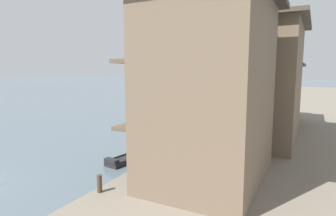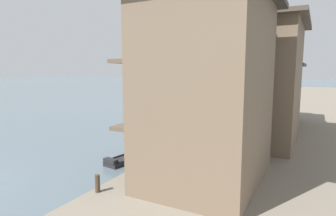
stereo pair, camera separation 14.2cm
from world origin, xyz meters
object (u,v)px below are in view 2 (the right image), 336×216
house_waterfront_second (256,78)px  mooring_post_dock_mid (202,128)px  boat_moored_far (251,102)px  boat_moored_second (206,116)px  mooring_post_dock_far (232,113)px  boat_moored_nearest (260,97)px  boat_moored_third (135,156)px  house_waterfront_nearest (209,83)px  house_waterfront_tall (269,90)px  mooring_post_dock_near (97,183)px  boat_midriver_drifting (239,93)px

house_waterfront_second → mooring_post_dock_mid: 5.40m
boat_moored_far → mooring_post_dock_mid: bearing=-85.9°
boat_moored_second → mooring_post_dock_far: mooring_post_dock_far is taller
boat_moored_nearest → boat_moored_second: 27.86m
boat_moored_far → mooring_post_dock_far: mooring_post_dock_far is taller
boat_moored_third → house_waterfront_nearest: size_ratio=0.51×
house_waterfront_tall → boat_moored_far: bearing=105.7°
house_waterfront_second → house_waterfront_tall: 8.01m
boat_moored_third → boat_moored_far: (0.30, 33.49, 0.09)m
boat_moored_third → mooring_post_dock_far: mooring_post_dock_far is taller
boat_moored_second → mooring_post_dock_near: (3.40, -21.76, 0.73)m
mooring_post_dock_near → boat_midriver_drifting: bearing=98.4°
boat_midriver_drifting → house_waterfront_nearest: bearing=-77.6°
boat_moored_nearest → mooring_post_dock_mid: mooring_post_dock_mid is taller
house_waterfront_tall → mooring_post_dock_mid: 9.25m
boat_moored_third → mooring_post_dock_near: mooring_post_dock_near is taller
boat_midriver_drifting → mooring_post_dock_mid: 46.72m
boat_midriver_drifting → house_waterfront_nearest: (11.86, -54.01, 4.67)m
mooring_post_dock_near → mooring_post_dock_mid: bearing=90.0°
house_waterfront_second → house_waterfront_tall: house_waterfront_second is taller
house_waterfront_tall → boat_moored_nearest: bearing=101.1°
house_waterfront_nearest → mooring_post_dock_far: size_ratio=9.68×
boat_moored_second → boat_midriver_drifting: (-5.07, 35.69, -0.00)m
boat_moored_nearest → mooring_post_dock_far: (2.30, -29.44, 0.86)m
house_waterfront_nearest → mooring_post_dock_mid: bearing=112.7°
mooring_post_dock_far → boat_midriver_drifting: bearing=102.8°
house_waterfront_tall → house_waterfront_nearest: bearing=-90.7°
boat_midriver_drifting → house_waterfront_tall: (12.07, -37.79, 3.38)m
boat_moored_nearest → boat_moored_far: (0.32, -10.18, 0.03)m
boat_midriver_drifting → house_waterfront_second: house_waterfront_second is taller
boat_midriver_drifting → house_waterfront_nearest: 55.50m
house_waterfront_second → house_waterfront_tall: (-0.22, 7.90, -1.29)m
house_waterfront_tall → mooring_post_dock_far: bearing=172.1°
mooring_post_dock_mid → mooring_post_dock_far: bearing=90.0°
house_waterfront_tall → mooring_post_dock_mid: bearing=-113.8°
mooring_post_dock_near → boat_moored_second: bearing=98.9°
boat_moored_far → boat_moored_nearest: bearing=91.8°
boat_moored_third → mooring_post_dock_mid: size_ratio=4.79×
boat_moored_second → house_waterfront_nearest: bearing=-69.7°
boat_moored_third → house_waterfront_nearest: bearing=-23.8°
house_waterfront_nearest → mooring_post_dock_far: (-3.38, 16.72, -3.85)m
boat_moored_second → boat_midriver_drifting: 36.05m
house_waterfront_nearest → boat_midriver_drifting: bearing=102.4°
boat_midriver_drifting → mooring_post_dock_mid: size_ratio=3.58×
boat_moored_nearest → mooring_post_dock_far: mooring_post_dock_far is taller
mooring_post_dock_far → house_waterfront_nearest: bearing=-78.6°
boat_moored_third → boat_midriver_drifting: 51.89m
boat_moored_second → mooring_post_dock_mid: 10.83m
boat_moored_nearest → house_waterfront_nearest: bearing=-83.0°
boat_moored_far → boat_midriver_drifting: boat_moored_far is taller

